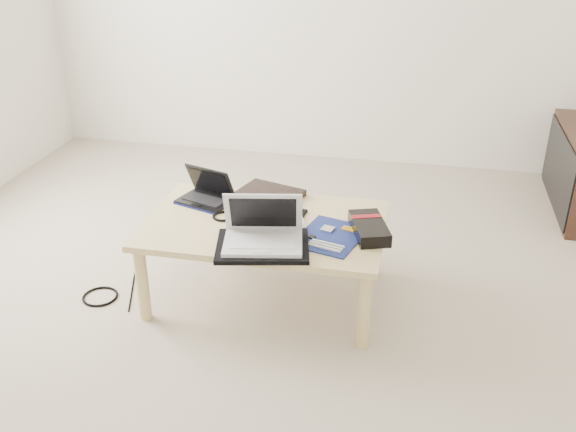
% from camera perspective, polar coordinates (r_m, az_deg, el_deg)
% --- Properties ---
extents(ground, '(4.00, 4.00, 0.00)m').
position_cam_1_polar(ground, '(3.09, -3.39, -8.00)').
color(ground, '#AA9D89').
rests_on(ground, ground).
extents(coffee_table, '(1.10, 0.70, 0.40)m').
position_cam_1_polar(coffee_table, '(2.99, -2.03, -1.38)').
color(coffee_table, tan).
rests_on(coffee_table, ground).
extents(book, '(0.37, 0.33, 0.03)m').
position_cam_1_polar(book, '(3.19, -1.81, 1.83)').
color(book, black).
rests_on(book, coffee_table).
extents(netbook, '(0.30, 0.25, 0.17)m').
position_cam_1_polar(netbook, '(3.18, -7.25, 1.92)').
color(netbook, black).
rests_on(netbook, coffee_table).
extents(tablet, '(0.29, 0.24, 0.01)m').
position_cam_1_polar(tablet, '(3.01, -1.29, 0.03)').
color(tablet, black).
rests_on(tablet, coffee_table).
extents(remote, '(0.12, 0.21, 0.02)m').
position_cam_1_polar(remote, '(2.97, 0.86, -0.24)').
color(remote, '#A9AAAE').
rests_on(remote, coffee_table).
extents(neoprene_sleeve, '(0.44, 0.36, 0.02)m').
position_cam_1_polar(neoprene_sleeve, '(2.75, -2.27, -2.70)').
color(neoprene_sleeve, black).
rests_on(neoprene_sleeve, coffee_table).
extents(white_laptop, '(0.37, 0.29, 0.23)m').
position_cam_1_polar(white_laptop, '(2.74, -2.23, -1.45)').
color(white_laptop, silver).
rests_on(white_laptop, neoprene_sleeve).
extents(motherboard, '(0.33, 0.38, 0.02)m').
position_cam_1_polar(motherboard, '(2.84, 3.82, -1.79)').
color(motherboard, '#0B194B').
rests_on(motherboard, coffee_table).
extents(gpu_box, '(0.22, 0.30, 0.06)m').
position_cam_1_polar(gpu_box, '(2.87, 7.22, -1.07)').
color(gpu_box, black).
rests_on(gpu_box, coffee_table).
extents(cable_coil, '(0.12, 0.12, 0.01)m').
position_cam_1_polar(cable_coil, '(3.02, -5.77, -0.02)').
color(cable_coil, black).
rests_on(cable_coil, coffee_table).
extents(floor_cable_coil, '(0.19, 0.19, 0.01)m').
position_cam_1_polar(floor_cable_coil, '(3.27, -16.35, -6.88)').
color(floor_cable_coil, black).
rests_on(floor_cable_coil, ground).
extents(floor_cable_trail, '(0.12, 0.33, 0.01)m').
position_cam_1_polar(floor_cable_trail, '(3.28, -13.70, -6.49)').
color(floor_cable_trail, black).
rests_on(floor_cable_trail, ground).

